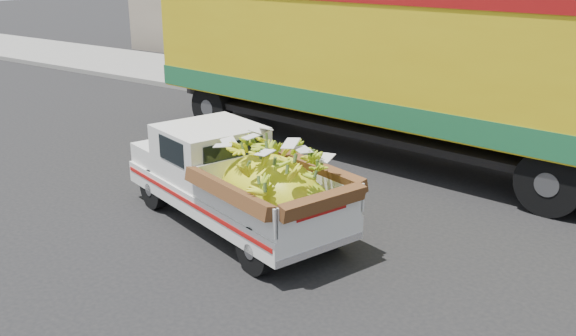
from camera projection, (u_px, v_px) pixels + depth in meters
The scene contains 5 objects.
ground at pixel (255, 243), 9.37m from camera, with size 100.00×100.00×0.00m, color black.
curb at pixel (453, 131), 15.02m from camera, with size 60.00×0.25×0.15m, color gray.
sidewalk at pixel (485, 114), 16.63m from camera, with size 60.00×4.00×0.14m, color gray.
pickup_truck at pixel (245, 183), 9.50m from camera, with size 4.41×2.62×1.46m.
semi_trailer at pixel (402, 55), 12.62m from camera, with size 12.04×3.60×3.80m.
Camera 1 is at (5.42, -6.61, 4.02)m, focal length 40.00 mm.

